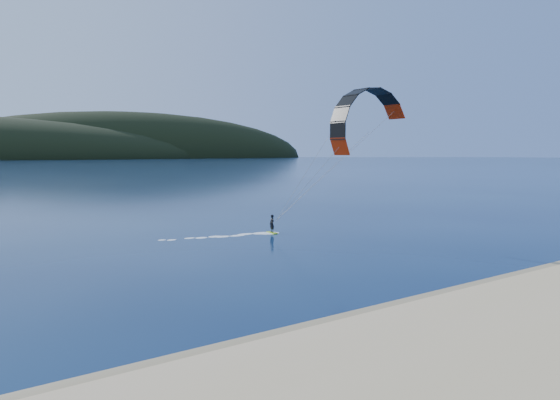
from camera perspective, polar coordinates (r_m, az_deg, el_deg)
name	(u,v)px	position (r m, az deg, el deg)	size (l,w,h in m)	color
ground	(394,375)	(18.39, 12.67, -18.55)	(1800.00, 1800.00, 0.00)	#07183A
wet_sand	(310,335)	(21.42, 3.42, -14.78)	(220.00, 2.50, 0.10)	#9A8359
kitesurfer_near	(364,135)	(46.23, 9.39, 7.16)	(21.39, 8.89, 13.43)	#B0E11A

